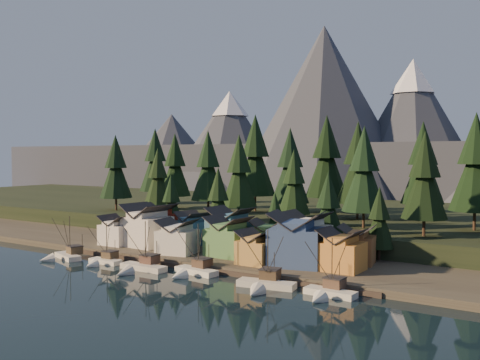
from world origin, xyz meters
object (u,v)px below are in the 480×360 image
Objects in this scene: house_front_0 at (117,229)px; house_back_1 at (193,227)px; boat_6 at (328,285)px; house_front_1 at (147,224)px; boat_5 at (264,277)px; boat_1 at (102,255)px; boat_3 at (192,264)px; boat_2 at (139,261)px; boat_0 at (63,250)px; house_back_0 at (156,222)px.

house_back_1 reaches higher than house_front_0.
house_front_1 is at bearing 167.92° from boat_6.
house_front_1 is at bearing 150.08° from boat_5.
house_front_0 is at bearing -157.67° from house_front_1.
boat_5 is 1.13× the size of house_front_1.
boat_1 is 0.90× the size of boat_6.
boat_5 is 46.49m from house_front_1.
boat_2 is at bearing -157.80° from boat_3.
boat_2 is 0.99× the size of boat_5.
boat_5 reaches higher than boat_2.
boat_1 is 1.31× the size of house_front_0.
boat_5 is (29.55, 1.40, 0.09)m from boat_2.
boat_6 reaches higher than boat_0.
house_back_0 is (4.65, 9.58, 1.24)m from house_front_0.
boat_5 reaches higher than house_back_1.
boat_3 is (35.32, 3.71, 0.02)m from boat_0.
boat_6 is at bearing -12.24° from house_back_1.
boat_2 is at bearing -173.62° from boat_6.
boat_6 is 53.21m from house_back_1.
boat_3 is 29.04m from house_back_1.
house_front_1 is (-25.42, 14.06, 4.87)m from boat_3.
boat_6 is at bearing -28.64° from house_back_0.
boat_5 is 1.09× the size of boat_6.
boat_2 reaches higher than house_front_0.
boat_6 is at bearing -12.83° from house_front_0.
boat_2 is at bearing 172.99° from boat_5.
boat_2 is 1.57× the size of house_front_0.
boat_6 is at bearing 0.41° from boat_1.
boat_0 is at bearing -179.22° from boat_2.
house_front_1 reaches higher than house_back_0.
house_back_1 is (15.75, 11.42, 0.43)m from house_front_0.
house_front_0 is (-33.31, 11.41, 3.26)m from boat_3.
house_back_0 is at bearing 93.32° from boat_0.
house_front_1 is at bearing -73.17° from house_back_0.
boat_0 reaches higher than house_back_1.
house_front_0 is 8.48m from house_front_1.
house_front_0 is 0.71× the size of house_front_1.
house_back_0 reaches higher than boat_3.
boat_5 is at bearing -34.40° from house_back_0.
house_front_1 is at bearing 157.36° from boat_3.
house_front_0 is at bearing -129.87° from house_back_1.
boat_1 is (11.92, 1.06, -0.16)m from boat_0.
boat_0 is at bearing -167.69° from boat_3.
boat_2 is 1.19× the size of house_back_0.
boat_2 is 30.05m from house_back_0.
boat_5 is at bearing -16.42° from house_front_1.
boat_6 is at bearing -4.51° from boat_5.
house_front_1 is (-43.39, 15.95, 4.89)m from boat_5.
boat_1 is 0.99× the size of house_back_0.
house_back_1 is (-17.56, 22.83, 3.69)m from boat_3.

